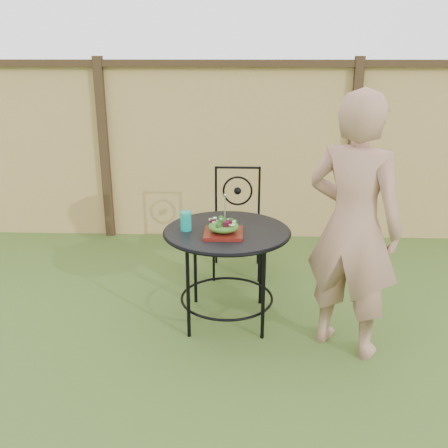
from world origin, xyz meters
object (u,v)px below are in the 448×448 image
at_px(patio_chair, 237,218).
at_px(salad_plate, 223,233).
at_px(patio_table, 227,248).
at_px(diner, 353,227).

relative_size(patio_chair, salad_plate, 3.52).
height_order(patio_table, diner, diner).
xyz_separation_m(patio_chair, salad_plate, (-0.08, -1.03, 0.23)).
relative_size(patio_chair, diner, 0.55).
distance_m(patio_chair, diner, 1.51).
xyz_separation_m(patio_table, salad_plate, (-0.02, -0.11, 0.15)).
xyz_separation_m(patio_chair, diner, (0.76, -1.26, 0.37)).
xyz_separation_m(patio_table, patio_chair, (0.06, 0.92, -0.08)).
bearing_deg(salad_plate, patio_table, 79.12).
distance_m(patio_table, salad_plate, 0.19).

